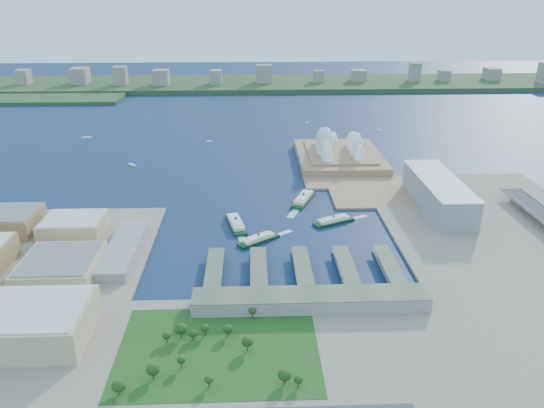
{
  "coord_description": "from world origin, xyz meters",
  "views": [
    {
      "loc": [
        -32.6,
        -517.82,
        254.46
      ],
      "look_at": [
        -9.98,
        60.39,
        18.0
      ],
      "focal_mm": 35.0,
      "sensor_mm": 36.0,
      "label": 1
    }
  ],
  "objects_px": {
    "ferry_a": "(236,222)",
    "ferry_c": "(259,238)",
    "ferry_d": "(334,219)",
    "ferry_b": "(303,197)",
    "opera_house": "(340,142)",
    "toaster_building": "(438,194)"
  },
  "relations": [
    {
      "from": "ferry_b",
      "to": "opera_house",
      "type": "bearing_deg",
      "value": 88.85
    },
    {
      "from": "opera_house",
      "to": "ferry_b",
      "type": "xyz_separation_m",
      "value": [
        -72.54,
        -167.6,
        -26.23
      ]
    },
    {
      "from": "opera_house",
      "to": "ferry_d",
      "type": "xyz_separation_m",
      "value": [
        -43.49,
        -236.77,
        -27.19
      ]
    },
    {
      "from": "toaster_building",
      "to": "ferry_b",
      "type": "distance_m",
      "value": 166.39
    },
    {
      "from": "opera_house",
      "to": "toaster_building",
      "type": "distance_m",
      "value": 219.62
    },
    {
      "from": "ferry_c",
      "to": "ferry_d",
      "type": "height_order",
      "value": "ferry_d"
    },
    {
      "from": "ferry_a",
      "to": "ferry_b",
      "type": "distance_m",
      "value": 112.35
    },
    {
      "from": "ferry_a",
      "to": "opera_house",
      "type": "bearing_deg",
      "value": 44.16
    },
    {
      "from": "ferry_b",
      "to": "ferry_d",
      "type": "xyz_separation_m",
      "value": [
        29.05,
        -69.17,
        -0.96
      ]
    },
    {
      "from": "ferry_a",
      "to": "ferry_b",
      "type": "xyz_separation_m",
      "value": [
        84.91,
        73.57,
        0.24
      ]
    },
    {
      "from": "ferry_a",
      "to": "ferry_b",
      "type": "bearing_deg",
      "value": 28.21
    },
    {
      "from": "toaster_building",
      "to": "ferry_d",
      "type": "height_order",
      "value": "toaster_building"
    },
    {
      "from": "ferry_c",
      "to": "ferry_d",
      "type": "distance_m",
      "value": 99.6
    },
    {
      "from": "opera_house",
      "to": "ferry_d",
      "type": "distance_m",
      "value": 242.26
    },
    {
      "from": "ferry_c",
      "to": "ferry_d",
      "type": "relative_size",
      "value": 0.98
    },
    {
      "from": "ferry_a",
      "to": "ferry_b",
      "type": "relative_size",
      "value": 0.96
    },
    {
      "from": "ferry_a",
      "to": "ferry_c",
      "type": "xyz_separation_m",
      "value": [
        25.53,
        -41.44,
        -0.83
      ]
    },
    {
      "from": "ferry_b",
      "to": "ferry_d",
      "type": "relative_size",
      "value": 1.2
    },
    {
      "from": "toaster_building",
      "to": "ferry_b",
      "type": "bearing_deg",
      "value": 168.73
    },
    {
      "from": "opera_house",
      "to": "toaster_building",
      "type": "relative_size",
      "value": 1.16
    },
    {
      "from": "ferry_a",
      "to": "ferry_c",
      "type": "height_order",
      "value": "ferry_a"
    },
    {
      "from": "ferry_d",
      "to": "opera_house",
      "type": "bearing_deg",
      "value": -35.92
    }
  ]
}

